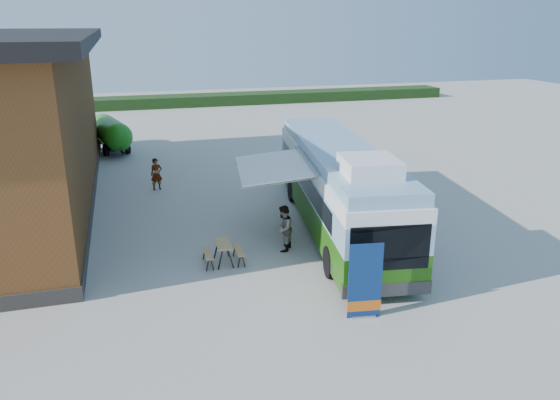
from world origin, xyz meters
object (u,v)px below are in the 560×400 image
object	(u,v)px
person_a	(156,174)
slurry_tanker	(111,133)
banner	(365,288)
picnic_table	(223,248)
person_b	(283,228)
bus	(338,185)

from	to	relation	value
person_a	slurry_tanker	distance (m)	9.39
slurry_tanker	banner	bearing A→B (deg)	-87.53
picnic_table	banner	bearing A→B (deg)	-54.16
person_b	bus	bearing A→B (deg)	150.08
picnic_table	person_b	world-z (taller)	person_b
picnic_table	slurry_tanker	distance (m)	18.90
person_a	banner	bearing A→B (deg)	-82.15
banner	person_a	xyz separation A→B (m)	(-4.75, 14.03, -0.13)
person_a	person_b	bearing A→B (deg)	-77.17
bus	person_a	size ratio (longest dim) A/B	8.24
banner	picnic_table	bearing A→B (deg)	132.40
banner	picnic_table	distance (m)	5.63
bus	banner	world-z (taller)	bus
bus	person_a	bearing A→B (deg)	139.64
banner	picnic_table	world-z (taller)	banner
bus	person_a	world-z (taller)	bus
bus	picnic_table	distance (m)	5.48
banner	person_a	world-z (taller)	banner
banner	slurry_tanker	xyz separation A→B (m)	(-6.92, 23.16, 0.30)
bus	person_b	bearing A→B (deg)	-143.28
bus	person_b	size ratio (longest dim) A/B	7.63
banner	person_b	bearing A→B (deg)	107.67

